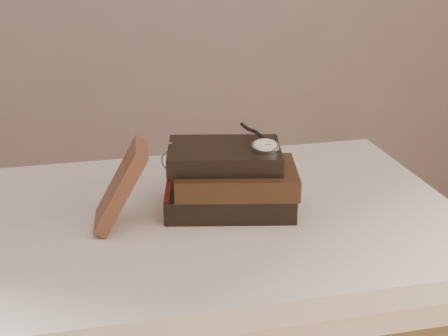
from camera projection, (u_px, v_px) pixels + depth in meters
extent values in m
cube|color=beige|center=(171.00, 226.00, 1.14)|extent=(1.00, 0.60, 0.04)
cube|color=white|center=(172.00, 257.00, 1.16)|extent=(0.88, 0.49, 0.08)
cylinder|color=white|center=(344.00, 302.00, 1.60)|extent=(0.05, 0.05, 0.71)
cube|color=black|center=(230.00, 196.00, 1.16)|extent=(0.25, 0.19, 0.04)
cube|color=beige|center=(231.00, 196.00, 1.16)|extent=(0.24, 0.18, 0.03)
cube|color=gold|center=(169.00, 192.00, 1.18)|extent=(0.01, 0.01, 0.04)
cube|color=maroon|center=(169.00, 197.00, 1.15)|extent=(0.04, 0.14, 0.04)
cube|color=black|center=(236.00, 177.00, 1.14)|extent=(0.23, 0.18, 0.04)
cube|color=beige|center=(238.00, 177.00, 1.14)|extent=(0.22, 0.17, 0.03)
cube|color=gold|center=(178.00, 173.00, 1.15)|extent=(0.01, 0.01, 0.04)
cube|color=black|center=(224.00, 155.00, 1.14)|extent=(0.22, 0.17, 0.03)
cube|color=beige|center=(226.00, 155.00, 1.14)|extent=(0.21, 0.16, 0.03)
cube|color=gold|center=(171.00, 152.00, 1.15)|extent=(0.01, 0.01, 0.03)
cube|color=#402418|center=(121.00, 186.00, 1.07)|extent=(0.10, 0.10, 0.14)
cylinder|color=silver|center=(265.00, 147.00, 1.11)|extent=(0.05, 0.06, 0.02)
cylinder|color=white|center=(265.00, 145.00, 1.11)|extent=(0.04, 0.04, 0.01)
torus|color=silver|center=(265.00, 145.00, 1.11)|extent=(0.05, 0.05, 0.01)
cylinder|color=silver|center=(264.00, 142.00, 1.13)|extent=(0.01, 0.01, 0.01)
cube|color=black|center=(265.00, 143.00, 1.11)|extent=(0.00, 0.01, 0.00)
cube|color=black|center=(268.00, 144.00, 1.11)|extent=(0.01, 0.00, 0.00)
sphere|color=black|center=(263.00, 138.00, 1.14)|extent=(0.01, 0.01, 0.01)
sphere|color=black|center=(260.00, 136.00, 1.15)|extent=(0.01, 0.01, 0.01)
sphere|color=black|center=(258.00, 134.00, 1.16)|extent=(0.01, 0.01, 0.01)
sphere|color=black|center=(256.00, 132.00, 1.16)|extent=(0.01, 0.01, 0.01)
sphere|color=black|center=(253.00, 131.00, 1.17)|extent=(0.01, 0.01, 0.01)
sphere|color=black|center=(251.00, 130.00, 1.18)|extent=(0.01, 0.01, 0.01)
sphere|color=black|center=(249.00, 129.00, 1.19)|extent=(0.01, 0.01, 0.01)
sphere|color=black|center=(246.00, 128.00, 1.20)|extent=(0.01, 0.01, 0.01)
sphere|color=black|center=(244.00, 126.00, 1.21)|extent=(0.01, 0.01, 0.01)
sphere|color=black|center=(242.00, 124.00, 1.21)|extent=(0.01, 0.01, 0.01)
torus|color=silver|center=(173.00, 160.00, 1.20)|extent=(0.05, 0.02, 0.04)
torus|color=silver|center=(199.00, 160.00, 1.20)|extent=(0.05, 0.02, 0.04)
cylinder|color=silver|center=(186.00, 159.00, 1.20)|extent=(0.01, 0.01, 0.00)
cylinder|color=silver|center=(164.00, 154.00, 1.25)|extent=(0.02, 0.10, 0.02)
cylinder|color=silver|center=(210.00, 153.00, 1.25)|extent=(0.02, 0.10, 0.02)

